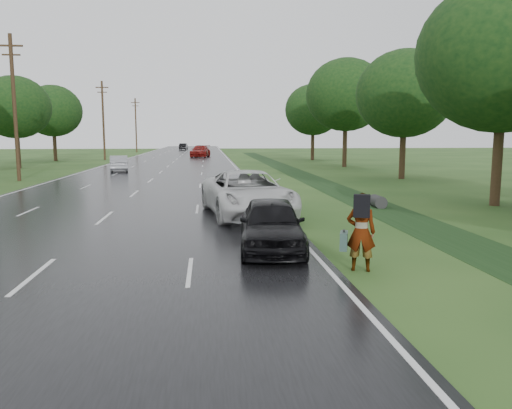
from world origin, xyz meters
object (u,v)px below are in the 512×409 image
object	(u,v)px
white_pickup	(247,193)
silver_sedan	(119,163)
dark_sedan	(271,224)
pedestrian	(360,231)

from	to	relation	value
white_pickup	silver_sedan	world-z (taller)	white_pickup
dark_sedan	silver_sedan	size ratio (longest dim) A/B	1.01
pedestrian	white_pickup	distance (m)	8.36
pedestrian	dark_sedan	world-z (taller)	pedestrian
white_pickup	pedestrian	bearing A→B (deg)	-83.87
white_pickup	silver_sedan	xyz separation A→B (m)	(-9.19, 25.20, -0.19)
white_pickup	dark_sedan	world-z (taller)	white_pickup
pedestrian	dark_sedan	xyz separation A→B (m)	(-1.82, 2.16, -0.20)
silver_sedan	pedestrian	bearing A→B (deg)	99.25
white_pickup	dark_sedan	size ratio (longest dim) A/B	1.50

